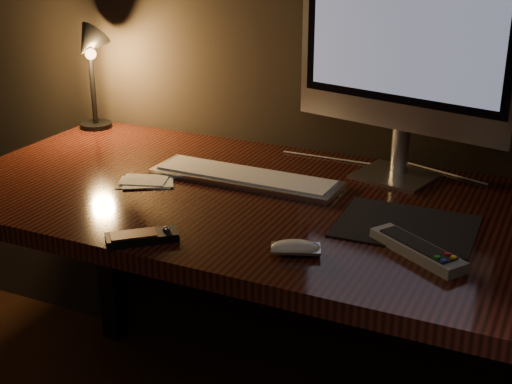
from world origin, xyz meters
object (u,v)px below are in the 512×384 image
at_px(monitor, 405,38).
at_px(keyboard, 245,177).
at_px(media_remote, 142,237).
at_px(tv_remote, 417,249).
at_px(desk_lamp, 90,58).
at_px(desk, 291,240).
at_px(mouse, 296,249).

relative_size(monitor, keyboard, 1.22).
xyz_separation_m(keyboard, media_remote, (-0.03, -0.40, 0.00)).
relative_size(monitor, tv_remote, 2.79).
bearing_deg(monitor, media_remote, -108.74).
xyz_separation_m(media_remote, tv_remote, (0.50, 0.17, 0.00)).
bearing_deg(media_remote, monitor, 16.20).
height_order(monitor, desk_lamp, monitor).
bearing_deg(desk, media_remote, -112.09).
relative_size(monitor, desk_lamp, 1.79).
distance_m(mouse, desk_lamp, 1.02).
bearing_deg(mouse, desk_lamp, 127.03).
relative_size(media_remote, tv_remote, 0.67).
distance_m(keyboard, tv_remote, 0.52).
bearing_deg(keyboard, monitor, 28.68).
xyz_separation_m(monitor, keyboard, (-0.32, -0.17, -0.33)).
xyz_separation_m(monitor, mouse, (-0.06, -0.49, -0.33)).
bearing_deg(monitor, desk_lamp, -168.25).
relative_size(keyboard, tv_remote, 2.29).
xyz_separation_m(desk, monitor, (0.20, 0.18, 0.47)).
relative_size(monitor, mouse, 6.08).
xyz_separation_m(monitor, tv_remote, (0.15, -0.40, -0.33)).
bearing_deg(desk, monitor, 42.54).
relative_size(desk, media_remote, 11.52).
distance_m(monitor, mouse, 0.59).
height_order(monitor, media_remote, monitor).
distance_m(media_remote, desk_lamp, 0.84).
bearing_deg(media_remote, keyboard, 43.58).
relative_size(mouse, tv_remote, 0.46).
relative_size(keyboard, media_remote, 3.40).
xyz_separation_m(monitor, desk_lamp, (-0.92, 0.02, -0.12)).
height_order(media_remote, tv_remote, tv_remote).
bearing_deg(monitor, tv_remote, -56.21).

